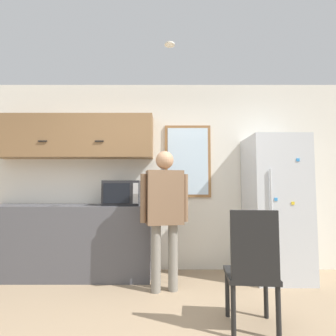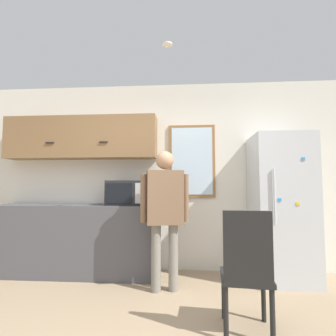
{
  "view_description": "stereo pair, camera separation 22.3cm",
  "coord_description": "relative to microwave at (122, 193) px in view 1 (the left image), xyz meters",
  "views": [
    {
      "loc": [
        0.21,
        -1.86,
        1.17
      ],
      "look_at": [
        0.22,
        1.08,
        1.39
      ],
      "focal_mm": 28.0,
      "sensor_mm": 36.0,
      "label": 1
    },
    {
      "loc": [
        0.44,
        -1.85,
        1.17
      ],
      "look_at": [
        0.22,
        1.08,
        1.39
      ],
      "focal_mm": 28.0,
      "sensor_mm": 36.0,
      "label": 2
    }
  ],
  "objects": [
    {
      "name": "microwave",
      "position": [
        0.0,
        0.0,
        0.0
      ],
      "size": [
        0.47,
        0.4,
        0.33
      ],
      "color": "#232326",
      "rests_on": "counter"
    },
    {
      "name": "back_wall",
      "position": [
        0.39,
        0.34,
        0.26
      ],
      "size": [
        6.0,
        0.06,
        2.7
      ],
      "color": "silver",
      "rests_on": "ground_plane"
    },
    {
      "name": "window",
      "position": [
        0.9,
        0.29,
        0.46
      ],
      "size": [
        0.67,
        0.05,
        1.05
      ],
      "color": "olive"
    },
    {
      "name": "chair",
      "position": [
        1.3,
        -1.31,
        -0.57
      ],
      "size": [
        0.44,
        0.44,
        0.99
      ],
      "rotation": [
        0.0,
        0.0,
        3.05
      ],
      "color": "black",
      "rests_on": "ground_plane"
    },
    {
      "name": "counter",
      "position": [
        -0.71,
        0.02,
        -0.63
      ],
      "size": [
        2.2,
        0.58,
        0.93
      ],
      "color": "#4C4C51",
      "rests_on": "ground_plane"
    },
    {
      "name": "upper_cabinets",
      "position": [
        -0.71,
        0.16,
        0.79
      ],
      "size": [
        2.2,
        0.32,
        0.61
      ],
      "color": "olive"
    },
    {
      "name": "ceiling_light",
      "position": [
        0.63,
        -0.84,
        1.59
      ],
      "size": [
        0.11,
        0.11,
        0.01
      ],
      "color": "white"
    },
    {
      "name": "person",
      "position": [
        0.57,
        -0.47,
        -0.13
      ],
      "size": [
        0.55,
        0.3,
        1.59
      ],
      "rotation": [
        0.0,
        0.0,
        0.21
      ],
      "color": "gray",
      "rests_on": "ground_plane"
    },
    {
      "name": "refrigerator",
      "position": [
        2.02,
        -0.05,
        -0.18
      ],
      "size": [
        0.7,
        0.72,
        1.83
      ],
      "color": "silver",
      "rests_on": "ground_plane"
    }
  ]
}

